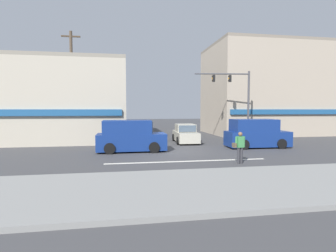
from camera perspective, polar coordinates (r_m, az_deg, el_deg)
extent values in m
plane|color=#3D3D3F|center=(17.90, 1.64, -5.51)|extent=(120.00, 120.00, 0.00)
cube|color=silver|center=(14.54, 4.31, -7.65)|extent=(9.00, 0.24, 0.01)
cube|color=gray|center=(9.87, 11.39, -12.71)|extent=(40.00, 5.00, 0.16)
cube|color=#B7AD99|center=(27.69, -23.32, 4.55)|extent=(13.50, 11.68, 6.86)
cube|color=#1E5184|center=(21.97, -26.98, 2.60)|extent=(12.83, 0.24, 0.50)
cube|color=gray|center=(28.00, -23.51, 11.89)|extent=(13.50, 11.68, 0.30)
cube|color=tan|center=(33.15, 20.26, 7.07)|extent=(12.95, 9.03, 9.92)
cube|color=#1E5184|center=(29.16, 24.65, 2.82)|extent=(12.30, 0.24, 0.50)
cube|color=gray|center=(33.86, 20.45, 15.73)|extent=(12.95, 9.03, 0.30)
cylinder|color=brown|center=(21.64, -20.18, 7.52)|extent=(0.22, 0.22, 8.79)
cube|color=#473828|center=(22.28, -20.41, 17.82)|extent=(1.40, 0.12, 0.10)
cylinder|color=#47474C|center=(24.29, 17.09, 4.08)|extent=(0.18, 0.18, 6.20)
cylinder|color=#47474C|center=(23.78, 11.67, 11.06)|extent=(4.78, 0.68, 0.12)
cube|color=black|center=(23.92, 13.36, 10.03)|extent=(0.23, 0.26, 0.60)
sphere|color=black|center=(23.91, 13.08, 10.47)|extent=(0.12, 0.12, 0.12)
sphere|color=orange|center=(23.89, 13.07, 10.04)|extent=(0.12, 0.12, 0.12)
sphere|color=black|center=(23.87, 13.07, 9.61)|extent=(0.12, 0.12, 0.12)
cube|color=black|center=(23.57, 9.94, 10.17)|extent=(0.23, 0.26, 0.60)
sphere|color=black|center=(23.57, 9.65, 10.61)|extent=(0.12, 0.12, 0.12)
sphere|color=orange|center=(23.54, 9.65, 10.18)|extent=(0.12, 0.12, 0.12)
sphere|color=black|center=(23.52, 9.64, 9.74)|extent=(0.12, 0.12, 0.12)
cube|color=#B7B29E|center=(22.57, 3.82, -2.24)|extent=(1.89, 4.17, 0.80)
cube|color=#B7B29E|center=(22.61, 3.78, -0.39)|extent=(1.65, 1.97, 0.64)
cube|color=#475666|center=(21.66, 4.25, -0.57)|extent=(1.44, 0.13, 0.54)
cylinder|color=black|center=(21.54, 6.67, -3.12)|extent=(0.21, 0.65, 0.64)
cylinder|color=black|center=(21.21, 2.19, -3.21)|extent=(0.21, 0.65, 0.64)
cylinder|color=black|center=(24.00, 5.26, -2.42)|extent=(0.21, 0.65, 0.64)
cylinder|color=black|center=(23.71, 1.23, -2.48)|extent=(0.21, 0.65, 0.64)
cube|color=navy|center=(17.94, -7.91, -3.39)|extent=(4.62, 1.88, 1.10)
cube|color=navy|center=(17.84, -8.90, -0.21)|extent=(3.22, 1.83, 0.90)
cube|color=#475666|center=(17.94, -3.72, -0.15)|extent=(0.07, 1.66, 0.76)
cylinder|color=black|center=(18.99, -3.69, -3.89)|extent=(0.72, 0.21, 0.72)
cylinder|color=black|center=(17.18, -3.02, -4.69)|extent=(0.72, 0.21, 0.72)
cylinder|color=black|center=(18.90, -12.34, -4.01)|extent=(0.72, 0.21, 0.72)
cylinder|color=black|center=(17.08, -12.60, -4.82)|extent=(0.72, 0.21, 0.72)
cube|color=navy|center=(20.71, 18.84, -2.61)|extent=(4.65, 1.96, 1.10)
cube|color=navy|center=(20.50, 18.15, 0.14)|extent=(3.25, 1.88, 0.90)
cube|color=#475666|center=(21.26, 22.07, 0.18)|extent=(0.10, 1.66, 0.76)
cylinder|color=black|center=(22.22, 21.05, -3.03)|extent=(0.73, 0.22, 0.72)
cylinder|color=black|center=(20.64, 23.52, -3.59)|extent=(0.73, 0.22, 0.72)
cylinder|color=black|center=(20.99, 14.21, -3.28)|extent=(0.73, 0.22, 0.72)
cylinder|color=black|center=(19.31, 16.26, -3.91)|extent=(0.73, 0.22, 0.72)
cylinder|color=#333338|center=(14.38, 15.69, -6.18)|extent=(0.14, 0.14, 0.86)
cylinder|color=#333338|center=(14.28, 15.08, -6.23)|extent=(0.14, 0.14, 0.86)
cube|color=#3F8C4C|center=(14.23, 15.44, -3.34)|extent=(0.39, 0.27, 0.58)
sphere|color=brown|center=(14.18, 15.46, -1.70)|extent=(0.22, 0.22, 0.22)
cylinder|color=#3F8C4C|center=(14.36, 16.24, -3.30)|extent=(0.09, 0.09, 0.56)
cylinder|color=#3F8C4C|center=(14.10, 14.61, -3.39)|extent=(0.09, 0.09, 0.56)
cube|color=brown|center=(14.11, 14.24, -4.09)|extent=(0.16, 0.29, 0.24)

